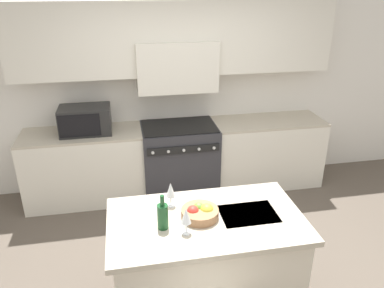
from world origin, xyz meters
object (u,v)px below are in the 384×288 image
Objects in this scene: wine_bottle at (163,216)px; fruit_bowl at (200,212)px; wine_glass_near at (186,216)px; microwave at (85,120)px; wine_glass_far at (171,190)px; range_stove at (179,159)px.

wine_bottle is 0.96× the size of fruit_bowl.
wine_glass_near is (0.16, -0.09, 0.04)m from wine_bottle.
wine_glass_far is (0.78, -1.79, -0.01)m from microwave.
wine_glass_near is at bearing -31.14° from wine_bottle.
range_stove is at bearing 82.42° from wine_glass_near.
wine_bottle is at bearing -102.15° from range_stove.
wine_bottle is 1.31× the size of wine_glass_near.
fruit_bowl is (-0.15, -1.97, 0.50)m from range_stove.
microwave is 2.07× the size of fruit_bowl.
fruit_bowl is at bearing -44.96° from wine_glass_far.
fruit_bowl reaches higher than range_stove.
wine_glass_far reaches higher than fruit_bowl.
microwave is 1.95m from wine_glass_far.
wine_glass_far is 0.30m from fruit_bowl.
microwave is 2.18m from wine_bottle.
wine_glass_near is (0.84, -2.17, -0.01)m from microwave.
microwave is at bearing 116.10° from fruit_bowl.
wine_glass_near is at bearing -81.08° from wine_glass_far.
microwave reaches higher than wine_glass_far.
wine_bottle is at bearing -109.15° from wine_glass_far.
wine_glass_near is 0.25m from fruit_bowl.
wine_glass_far is at bearing -101.00° from range_stove.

